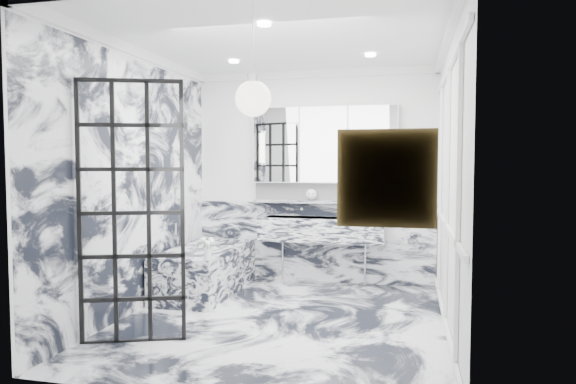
% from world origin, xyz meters
% --- Properties ---
extents(floor, '(3.60, 3.60, 0.00)m').
position_xyz_m(floor, '(0.00, 0.00, 0.00)').
color(floor, white).
rests_on(floor, ground).
extents(ceiling, '(3.60, 3.60, 0.00)m').
position_xyz_m(ceiling, '(0.00, 0.00, 2.80)').
color(ceiling, white).
rests_on(ceiling, wall_back).
extents(wall_back, '(3.60, 0.00, 3.60)m').
position_xyz_m(wall_back, '(0.00, 1.80, 1.40)').
color(wall_back, white).
rests_on(wall_back, floor).
extents(wall_front, '(3.60, 0.00, 3.60)m').
position_xyz_m(wall_front, '(0.00, -1.80, 1.40)').
color(wall_front, white).
rests_on(wall_front, floor).
extents(wall_left, '(0.00, 3.60, 3.60)m').
position_xyz_m(wall_left, '(-1.60, 0.00, 1.40)').
color(wall_left, white).
rests_on(wall_left, floor).
extents(wall_right, '(0.00, 3.60, 3.60)m').
position_xyz_m(wall_right, '(1.60, 0.00, 1.40)').
color(wall_right, white).
rests_on(wall_right, floor).
extents(marble_clad_back, '(3.18, 0.05, 1.05)m').
position_xyz_m(marble_clad_back, '(0.00, 1.78, 0.53)').
color(marble_clad_back, white).
rests_on(marble_clad_back, floor).
extents(marble_clad_left, '(0.02, 3.56, 2.68)m').
position_xyz_m(marble_clad_left, '(-1.59, 0.00, 1.34)').
color(marble_clad_left, white).
rests_on(marble_clad_left, floor).
extents(panel_molding, '(0.03, 3.40, 2.30)m').
position_xyz_m(panel_molding, '(1.58, 0.00, 1.30)').
color(panel_molding, white).
rests_on(panel_molding, floor).
extents(soap_bottle_a, '(0.11, 0.11, 0.21)m').
position_xyz_m(soap_bottle_a, '(0.58, 1.71, 1.20)').
color(soap_bottle_a, '#8C5919').
rests_on(soap_bottle_a, ledge).
extents(soap_bottle_b, '(0.10, 0.10, 0.17)m').
position_xyz_m(soap_bottle_b, '(0.99, 1.71, 1.17)').
color(soap_bottle_b, '#4C4C51').
rests_on(soap_bottle_b, ledge).
extents(soap_bottle_c, '(0.16, 0.16, 0.16)m').
position_xyz_m(soap_bottle_c, '(0.77, 1.71, 1.17)').
color(soap_bottle_c, silver).
rests_on(soap_bottle_c, ledge).
extents(face_pot, '(0.15, 0.15, 0.15)m').
position_xyz_m(face_pot, '(-0.01, 1.71, 1.17)').
color(face_pot, white).
rests_on(face_pot, ledge).
extents(amber_bottle, '(0.04, 0.04, 0.10)m').
position_xyz_m(amber_bottle, '(0.70, 1.71, 1.14)').
color(amber_bottle, '#8C5919').
rests_on(amber_bottle, ledge).
extents(flower_vase, '(0.08, 0.08, 0.12)m').
position_xyz_m(flower_vase, '(-0.84, 0.13, 0.61)').
color(flower_vase, silver).
rests_on(flower_vase, bathtub).
extents(crittall_door, '(0.84, 0.34, 2.30)m').
position_xyz_m(crittall_door, '(-1.13, -0.90, 1.15)').
color(crittall_door, black).
rests_on(crittall_door, floor).
extents(artwork, '(0.50, 0.05, 0.50)m').
position_xyz_m(artwork, '(1.10, -1.76, 1.49)').
color(artwork, '#BD6F13').
rests_on(artwork, wall_front).
extents(pendant_light, '(0.26, 0.26, 0.26)m').
position_xyz_m(pendant_light, '(0.12, -1.31, 2.06)').
color(pendant_light, white).
rests_on(pendant_light, ceiling).
extents(trough_sink, '(1.60, 0.45, 0.30)m').
position_xyz_m(trough_sink, '(0.15, 1.55, 0.73)').
color(trough_sink, silver).
rests_on(trough_sink, wall_back).
extents(ledge, '(1.90, 0.14, 0.04)m').
position_xyz_m(ledge, '(0.15, 1.72, 1.07)').
color(ledge, silver).
rests_on(ledge, wall_back).
extents(subway_tile, '(1.90, 0.03, 0.23)m').
position_xyz_m(subway_tile, '(0.15, 1.78, 1.21)').
color(subway_tile, white).
rests_on(subway_tile, wall_back).
extents(mirror_cabinet, '(1.90, 0.16, 1.00)m').
position_xyz_m(mirror_cabinet, '(0.15, 1.73, 1.82)').
color(mirror_cabinet, white).
rests_on(mirror_cabinet, wall_back).
extents(sconce_left, '(0.07, 0.07, 0.40)m').
position_xyz_m(sconce_left, '(-0.67, 1.63, 1.78)').
color(sconce_left, white).
rests_on(sconce_left, mirror_cabinet).
extents(sconce_right, '(0.07, 0.07, 0.40)m').
position_xyz_m(sconce_right, '(0.97, 1.63, 1.78)').
color(sconce_right, white).
rests_on(sconce_right, mirror_cabinet).
extents(bathtub, '(0.75, 1.65, 0.55)m').
position_xyz_m(bathtub, '(-1.18, 0.90, 0.28)').
color(bathtub, silver).
rests_on(bathtub, floor).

